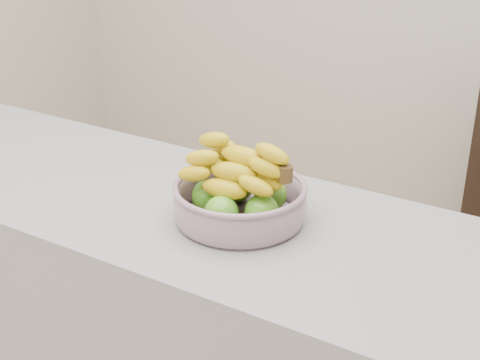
{
  "coord_description": "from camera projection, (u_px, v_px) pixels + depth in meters",
  "views": [
    {
      "loc": [
        0.9,
        -1.07,
        1.62
      ],
      "look_at": [
        0.2,
        0.09,
        1.0
      ],
      "focal_mm": 50.0,
      "sensor_mm": 36.0,
      "label": 1
    }
  ],
  "objects": [
    {
      "name": "fruit_bowl",
      "position": [
        240.0,
        197.0,
        1.51
      ],
      "size": [
        0.3,
        0.3,
        0.18
      ],
      "rotation": [
        0.0,
        0.0,
        -0.02
      ],
      "color": "#A3ACC4",
      "rests_on": "counter"
    },
    {
      "name": "counter",
      "position": [
        179.0,
        349.0,
        1.81
      ],
      "size": [
        2.0,
        0.6,
        0.9
      ],
      "primitive_type": "cube",
      "color": "gray",
      "rests_on": "ground"
    }
  ]
}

